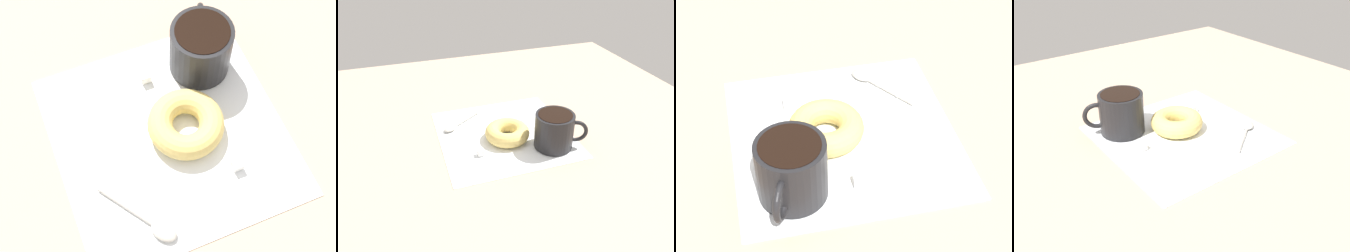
# 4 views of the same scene
# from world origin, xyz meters

# --- Properties ---
(ground_plane) EXTENTS (1.20, 1.20, 0.02)m
(ground_plane) POSITION_xyz_m (0.00, 0.00, -0.01)
(ground_plane) COLOR tan
(napkin) EXTENTS (0.31, 0.31, 0.00)m
(napkin) POSITION_xyz_m (-0.02, 0.00, 0.00)
(napkin) COLOR white
(napkin) RESTS_ON ground_plane
(coffee_cup) EXTENTS (0.09, 0.12, 0.08)m
(coffee_cup) POSITION_xyz_m (0.06, 0.09, 0.05)
(coffee_cup) COLOR black
(coffee_cup) RESTS_ON napkin
(donut) EXTENTS (0.11, 0.11, 0.03)m
(donut) POSITION_xyz_m (-0.00, 0.00, 0.02)
(donut) COLOR #E5C66B
(donut) RESTS_ON napkin
(spoon) EXTENTS (0.08, 0.11, 0.01)m
(spoon) POSITION_xyz_m (-0.09, -0.11, 0.01)
(spoon) COLOR #B7B2A8
(spoon) RESTS_ON napkin
(sugar_cube) EXTENTS (0.01, 0.01, 0.01)m
(sugar_cube) POSITION_xyz_m (0.04, -0.08, 0.01)
(sugar_cube) COLOR white
(sugar_cube) RESTS_ON napkin
(sugar_cube_extra) EXTENTS (0.01, 0.01, 0.01)m
(sugar_cube_extra) POSITION_xyz_m (-0.02, 0.10, 0.01)
(sugar_cube_extra) COLOR white
(sugar_cube_extra) RESTS_ON napkin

